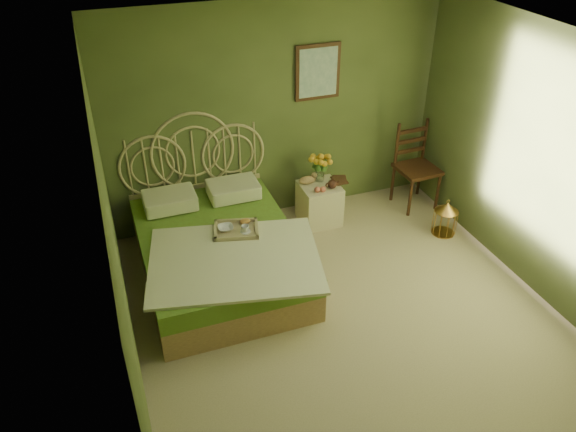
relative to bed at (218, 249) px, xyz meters
name	(u,v)px	position (x,y,z in m)	size (l,w,h in m)	color
floor	(353,325)	(1.01, -1.24, -0.32)	(4.50, 4.50, 0.00)	#BFAB8A
ceiling	(376,58)	(1.01, -1.24, 2.28)	(4.50, 4.50, 0.00)	silver
wall_back	(276,114)	(1.01, 1.01, 0.98)	(4.00, 4.00, 0.00)	#5E6B38
wall_left	(118,261)	(-0.99, -1.24, 0.98)	(4.50, 4.50, 0.00)	#5E6B38
wall_right	(554,173)	(3.01, -1.24, 0.98)	(4.50, 4.50, 0.00)	#5E6B38
wall_art	(318,72)	(1.50, 0.98, 1.43)	(0.54, 0.04, 0.64)	#321B0D
bed	(218,249)	(0.00, 0.00, 0.00)	(1.86, 2.34, 1.45)	tan
nightstand	(319,196)	(1.41, 0.60, 0.03)	(0.46, 0.47, 0.93)	beige
chair	(415,160)	(2.71, 0.62, 0.28)	(0.50, 0.50, 1.08)	#321B0D
birdcage	(445,219)	(2.71, -0.17, -0.11)	(0.27, 0.27, 0.41)	#BA823B
book_lower	(333,181)	(1.58, 0.60, 0.20)	(0.16, 0.22, 0.02)	#381E0F
book_upper	(333,180)	(1.58, 0.60, 0.22)	(0.16, 0.22, 0.02)	#472819
cereal_bowl	(226,228)	(0.09, -0.03, 0.26)	(0.16, 0.16, 0.04)	white
coffee_cup	(245,229)	(0.27, -0.14, 0.28)	(0.08, 0.08, 0.08)	white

